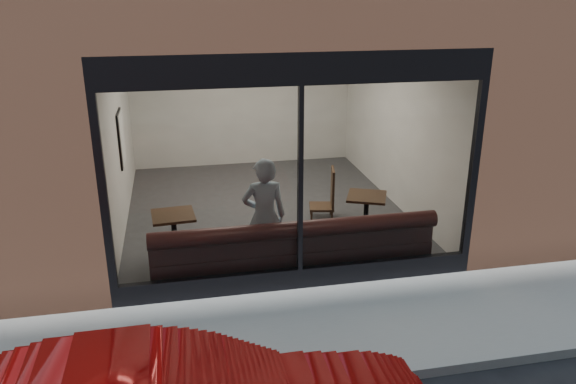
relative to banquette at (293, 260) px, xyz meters
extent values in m
plane|color=black|center=(0.00, -2.45, -0.23)|extent=(120.00, 120.00, 0.00)
cube|color=gray|center=(0.00, -1.45, -0.22)|extent=(40.00, 2.00, 0.01)
cube|color=gray|center=(0.00, -2.50, -0.17)|extent=(40.00, 0.10, 0.12)
cube|color=brown|center=(-3.75, 5.55, 1.38)|extent=(2.50, 12.00, 3.20)
cube|color=brown|center=(3.75, 5.55, 1.38)|extent=(2.50, 12.00, 3.20)
cube|color=brown|center=(0.00, 8.55, 1.38)|extent=(5.00, 6.00, 3.20)
plane|color=#2D2D30|center=(0.00, 2.55, -0.21)|extent=(6.00, 6.00, 0.00)
plane|color=white|center=(0.00, 2.55, 2.97)|extent=(6.00, 6.00, 0.00)
plane|color=silver|center=(0.00, 5.54, 1.37)|extent=(5.00, 0.00, 5.00)
plane|color=silver|center=(-2.49, 2.55, 1.37)|extent=(0.00, 6.00, 6.00)
plane|color=silver|center=(2.49, 2.55, 1.37)|extent=(0.00, 6.00, 6.00)
cube|color=black|center=(0.00, -0.40, -0.08)|extent=(5.00, 0.10, 0.30)
cube|color=black|center=(0.00, -0.40, 2.77)|extent=(5.00, 0.10, 0.40)
cube|color=black|center=(0.00, -0.40, 1.32)|extent=(0.06, 0.10, 2.50)
plane|color=white|center=(0.00, -0.43, 1.33)|extent=(4.80, 0.00, 4.80)
cube|color=black|center=(0.00, 0.00, 0.00)|extent=(4.00, 0.55, 0.45)
imported|color=#93ADC0|center=(-0.39, 0.18, 0.64)|extent=(0.64, 0.42, 1.73)
cube|color=black|center=(-1.66, 0.79, 0.52)|extent=(0.66, 0.66, 0.04)
cube|color=black|center=(1.42, 0.98, 0.52)|extent=(0.80, 0.80, 0.04)
cube|color=black|center=(0.92, 1.91, 0.01)|extent=(0.51, 0.51, 0.04)
cube|color=white|center=(-2.45, 2.69, 1.25)|extent=(0.02, 0.67, 0.89)
camera|label=1|loc=(-1.54, -7.09, 3.70)|focal=35.00mm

